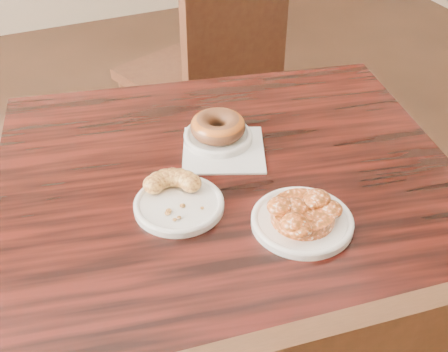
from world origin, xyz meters
name	(u,v)px	position (x,y,z in m)	size (l,w,h in m)	color
floor	(197,332)	(0.00, 0.00, 0.00)	(5.00, 5.00, 0.00)	black
cafe_table	(233,318)	(0.00, -0.26, 0.38)	(0.89, 0.89, 0.75)	black
chair_far	(197,75)	(0.31, 0.74, 0.45)	(0.49, 0.49, 0.90)	black
napkin	(224,150)	(0.03, -0.13, 0.75)	(0.17, 0.17, 0.00)	silver
plate_donut	(218,137)	(0.03, -0.10, 0.76)	(0.14, 0.14, 0.01)	silver
plate_cruller	(179,205)	(-0.11, -0.27, 0.76)	(0.16, 0.16, 0.01)	white
plate_fritter	(302,222)	(0.07, -0.39, 0.76)	(0.18, 0.18, 0.01)	white
glazed_donut	(218,126)	(0.03, -0.10, 0.79)	(0.11, 0.11, 0.04)	brown
apple_fritter	(303,211)	(0.07, -0.39, 0.78)	(0.15, 0.15, 0.04)	#4D2208
cruller_fragment	(178,195)	(-0.11, -0.27, 0.78)	(0.13, 0.13, 0.04)	brown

